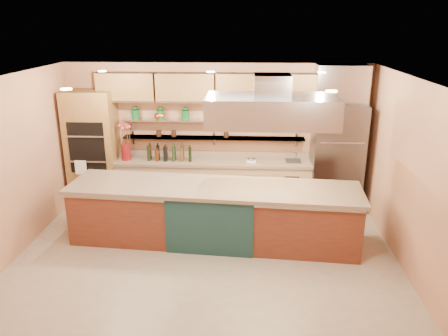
# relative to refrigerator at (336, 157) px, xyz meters

# --- Properties ---
(floor) EXTENTS (6.00, 5.00, 0.02)m
(floor) POSITION_rel_refrigerator_xyz_m (-2.35, -2.14, -1.06)
(floor) COLOR tan
(floor) RESTS_ON ground
(ceiling) EXTENTS (6.00, 5.00, 0.02)m
(ceiling) POSITION_rel_refrigerator_xyz_m (-2.35, -2.14, 1.75)
(ceiling) COLOR black
(ceiling) RESTS_ON wall_back
(wall_back) EXTENTS (6.00, 0.04, 2.80)m
(wall_back) POSITION_rel_refrigerator_xyz_m (-2.35, 0.36, 0.35)
(wall_back) COLOR tan
(wall_back) RESTS_ON floor
(wall_front) EXTENTS (6.00, 0.04, 2.80)m
(wall_front) POSITION_rel_refrigerator_xyz_m (-2.35, -4.64, 0.35)
(wall_front) COLOR tan
(wall_front) RESTS_ON floor
(wall_left) EXTENTS (0.04, 5.00, 2.80)m
(wall_left) POSITION_rel_refrigerator_xyz_m (-5.35, -2.14, 0.35)
(wall_left) COLOR tan
(wall_left) RESTS_ON floor
(wall_right) EXTENTS (0.04, 5.00, 2.80)m
(wall_right) POSITION_rel_refrigerator_xyz_m (0.65, -2.14, 0.35)
(wall_right) COLOR tan
(wall_right) RESTS_ON floor
(oven_stack) EXTENTS (0.95, 0.64, 2.30)m
(oven_stack) POSITION_rel_refrigerator_xyz_m (-4.80, 0.04, 0.10)
(oven_stack) COLOR olive
(oven_stack) RESTS_ON floor
(refrigerator) EXTENTS (0.95, 0.72, 2.10)m
(refrigerator) POSITION_rel_refrigerator_xyz_m (0.00, 0.00, 0.00)
(refrigerator) COLOR slate
(refrigerator) RESTS_ON floor
(back_counter) EXTENTS (3.84, 0.64, 0.93)m
(back_counter) POSITION_rel_refrigerator_xyz_m (-2.40, 0.06, -0.58)
(back_counter) COLOR #9D7D5E
(back_counter) RESTS_ON floor
(wall_shelf_lower) EXTENTS (3.60, 0.26, 0.03)m
(wall_shelf_lower) POSITION_rel_refrigerator_xyz_m (-2.40, 0.23, 0.30)
(wall_shelf_lower) COLOR #AFB2B6
(wall_shelf_lower) RESTS_ON wall_back
(wall_shelf_upper) EXTENTS (3.60, 0.26, 0.03)m
(wall_shelf_upper) POSITION_rel_refrigerator_xyz_m (-2.40, 0.23, 0.65)
(wall_shelf_upper) COLOR #AFB2B6
(wall_shelf_upper) RESTS_ON wall_back
(upper_cabinets) EXTENTS (4.60, 0.36, 0.55)m
(upper_cabinets) POSITION_rel_refrigerator_xyz_m (-2.35, 0.18, 1.30)
(upper_cabinets) COLOR olive
(upper_cabinets) RESTS_ON wall_back
(range_hood) EXTENTS (2.00, 1.00, 0.45)m
(range_hood) POSITION_rel_refrigerator_xyz_m (-1.37, -1.50, 1.20)
(range_hood) COLOR #AFB2B6
(range_hood) RESTS_ON ceiling
(ceiling_downlights) EXTENTS (4.00, 2.80, 0.02)m
(ceiling_downlights) POSITION_rel_refrigerator_xyz_m (-2.35, -1.94, 1.72)
(ceiling_downlights) COLOR #FFE5A5
(ceiling_downlights) RESTS_ON ceiling
(island) EXTENTS (4.78, 1.38, 0.98)m
(island) POSITION_rel_refrigerator_xyz_m (-2.27, -1.50, -0.56)
(island) COLOR brown
(island) RESTS_ON floor
(flower_vase) EXTENTS (0.22, 0.22, 0.33)m
(flower_vase) POSITION_rel_refrigerator_xyz_m (-4.13, 0.01, 0.04)
(flower_vase) COLOR maroon
(flower_vase) RESTS_ON back_counter
(oil_bottle_cluster) EXTENTS (0.94, 0.27, 0.30)m
(oil_bottle_cluster) POSITION_rel_refrigerator_xyz_m (-3.25, 0.01, 0.03)
(oil_bottle_cluster) COLOR black
(oil_bottle_cluster) RESTS_ON back_counter
(kitchen_scale) EXTENTS (0.21, 0.19, 0.10)m
(kitchen_scale) POSITION_rel_refrigerator_xyz_m (-1.64, 0.01, -0.07)
(kitchen_scale) COLOR white
(kitchen_scale) RESTS_ON back_counter
(bar_faucet) EXTENTS (0.03, 0.03, 0.20)m
(bar_faucet) POSITION_rel_refrigerator_xyz_m (-0.77, 0.11, -0.02)
(bar_faucet) COLOR silver
(bar_faucet) RESTS_ON back_counter
(copper_kettle) EXTENTS (0.21, 0.21, 0.13)m
(copper_kettle) POSITION_rel_refrigerator_xyz_m (-3.49, 0.23, 0.73)
(copper_kettle) COLOR #D16B30
(copper_kettle) RESTS_ON wall_shelf_upper
(green_canister) EXTENTS (0.16, 0.16, 0.16)m
(green_canister) POSITION_rel_refrigerator_xyz_m (-2.96, 0.23, 0.75)
(green_canister) COLOR #104F1F
(green_canister) RESTS_ON wall_shelf_upper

